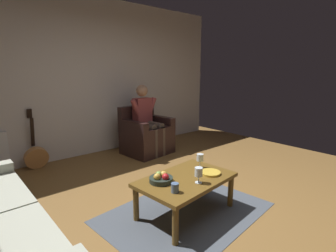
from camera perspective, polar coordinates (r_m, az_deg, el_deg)
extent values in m
plane|color=brown|center=(3.02, 7.53, -17.79)|extent=(6.43, 6.43, 0.00)
cube|color=silver|center=(4.86, -16.64, 10.36)|extent=(5.63, 0.06, 2.79)
cube|color=#464D56|center=(2.92, 3.94, -18.73)|extent=(1.84, 1.41, 0.01)
cube|color=black|center=(4.77, -4.67, -3.63)|extent=(0.86, 0.79, 0.42)
cube|color=black|center=(4.66, -4.23, -0.69)|extent=(0.60, 0.64, 0.10)
cube|color=black|center=(4.92, -1.85, 0.84)|extent=(0.20, 0.71, 0.24)
cube|color=black|center=(4.48, -7.90, -0.38)|extent=(0.20, 0.71, 0.24)
cube|color=black|center=(4.89, -7.04, 1.96)|extent=(0.80, 0.21, 0.45)
cube|color=#943D3D|center=(4.74, -5.77, 3.21)|extent=(0.36, 0.22, 0.50)
sphere|color=#A87A5B|center=(4.70, -5.87, 7.90)|extent=(0.21, 0.21, 0.21)
cylinder|color=#4C3F36|center=(4.69, -3.14, 0.19)|extent=(0.18, 0.44, 0.13)
cylinder|color=#4C3F36|center=(4.61, -1.29, -3.51)|extent=(0.13, 0.13, 0.52)
cylinder|color=#943D3D|center=(4.82, -3.60, 4.72)|extent=(0.21, 0.11, 0.29)
cylinder|color=#4C3F36|center=(4.57, -4.87, -0.16)|extent=(0.18, 0.44, 0.13)
cylinder|color=#4C3F36|center=(4.48, -3.01, -3.98)|extent=(0.13, 0.13, 0.52)
cylinder|color=#943D3D|center=(4.56, -7.29, 4.23)|extent=(0.21, 0.11, 0.29)
cube|color=brown|center=(2.75, 4.05, -11.90)|extent=(1.08, 0.74, 0.04)
cylinder|color=brown|center=(3.04, 13.87, -13.99)|extent=(0.06, 0.06, 0.36)
cylinder|color=brown|center=(2.38, 1.67, -21.51)|extent=(0.06, 0.06, 0.36)
cylinder|color=brown|center=(3.31, 5.57, -11.40)|extent=(0.06, 0.06, 0.36)
cylinder|color=brown|center=(2.72, -7.20, -16.94)|extent=(0.06, 0.06, 0.36)
cylinder|color=#BC7D43|center=(4.53, -27.42, -6.35)|extent=(0.35, 0.17, 0.36)
cylinder|color=black|center=(4.47, -27.29, -6.28)|extent=(0.10, 0.02, 0.10)
cube|color=black|center=(4.51, -28.15, -1.22)|extent=(0.05, 0.13, 0.47)
cube|color=black|center=(4.51, -28.69, 2.50)|extent=(0.07, 0.06, 0.14)
cylinder|color=silver|center=(2.64, 6.83, -12.48)|extent=(0.07, 0.07, 0.01)
cylinder|color=silver|center=(2.62, 6.85, -11.75)|extent=(0.01, 0.01, 0.07)
cylinder|color=silver|center=(2.59, 6.89, -10.17)|extent=(0.08, 0.08, 0.09)
cylinder|color=#590C19|center=(2.60, 6.88, -10.68)|extent=(0.07, 0.07, 0.04)
cylinder|color=silver|center=(3.02, 7.15, -9.22)|extent=(0.07, 0.07, 0.01)
cylinder|color=silver|center=(3.00, 7.17, -8.46)|extent=(0.01, 0.01, 0.08)
cylinder|color=silver|center=(2.98, 7.21, -7.01)|extent=(0.08, 0.08, 0.08)
cylinder|color=#590C19|center=(2.98, 7.20, -7.42)|extent=(0.07, 0.07, 0.03)
cylinder|color=#242E27|center=(2.63, -1.57, -11.93)|extent=(0.24, 0.24, 0.05)
sphere|color=gold|center=(2.58, -2.50, -11.35)|extent=(0.07, 0.07, 0.07)
sphere|color=red|center=(2.57, -0.57, -11.36)|extent=(0.07, 0.07, 0.07)
sphere|color=gold|center=(2.63, -0.97, -10.79)|extent=(0.07, 0.07, 0.07)
sphere|color=olive|center=(2.63, -2.08, -10.84)|extent=(0.07, 0.07, 0.07)
cylinder|color=gold|center=(2.86, 9.49, -10.30)|extent=(0.22, 0.22, 0.02)
cylinder|color=slate|center=(2.42, 1.57, -13.69)|extent=(0.07, 0.07, 0.09)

